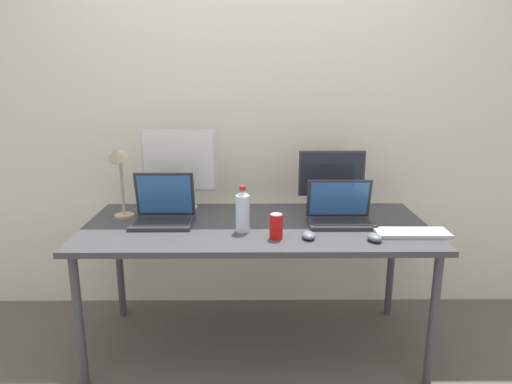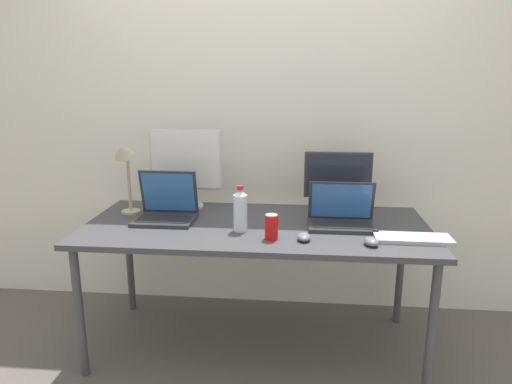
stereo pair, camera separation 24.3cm
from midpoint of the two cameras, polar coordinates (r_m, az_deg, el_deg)
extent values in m
plane|color=#5B5651|center=(2.80, 2.62, -18.61)|extent=(16.00, 16.00, 0.00)
cube|color=silver|center=(2.95, 3.50, 9.98)|extent=(7.00, 0.08, 2.60)
cylinder|color=#424247|center=(2.51, -18.59, -14.19)|extent=(0.04, 0.04, 0.71)
cylinder|color=#424247|center=(2.44, 23.91, -15.61)|extent=(0.04, 0.04, 0.71)
cylinder|color=#424247|center=(3.10, -13.37, -8.23)|extent=(0.04, 0.04, 0.71)
cylinder|color=#424247|center=(3.04, 19.84, -9.17)|extent=(0.04, 0.04, 0.71)
cube|color=#3D3D42|center=(2.48, 2.81, -4.40)|extent=(1.85, 0.82, 0.03)
cylinder|color=silver|center=(2.82, -6.12, -1.72)|extent=(0.19, 0.19, 0.01)
cylinder|color=silver|center=(2.81, -6.15, -0.64)|extent=(0.03, 0.03, 0.10)
cube|color=silver|center=(2.76, -6.28, 3.99)|extent=(0.44, 0.02, 0.36)
cube|color=white|center=(2.74, -6.33, 3.94)|extent=(0.41, 0.01, 0.34)
cylinder|color=#38383D|center=(2.78, 12.49, -2.22)|extent=(0.19, 0.19, 0.01)
cylinder|color=#38383D|center=(2.77, 12.53, -1.40)|extent=(0.03, 0.03, 0.07)
cube|color=#38383D|center=(2.73, 12.72, 2.05)|extent=(0.39, 0.02, 0.27)
cube|color=#232838|center=(2.72, 12.76, 2.00)|extent=(0.37, 0.01, 0.25)
cube|color=#2D2D33|center=(2.54, -8.66, -3.49)|extent=(0.33, 0.25, 0.02)
cube|color=black|center=(2.52, -8.78, -3.37)|extent=(0.29, 0.14, 0.00)
cube|color=#2D2D33|center=(2.60, -8.24, 0.00)|extent=(0.33, 0.06, 0.25)
cube|color=#3366B2|center=(2.60, -8.28, -0.06)|extent=(0.29, 0.05, 0.23)
cube|color=#2D2D33|center=(2.48, 13.44, -4.19)|extent=(0.35, 0.22, 0.02)
cube|color=black|center=(2.46, 13.51, -4.06)|extent=(0.31, 0.12, 0.00)
cube|color=#2D2D33|center=(2.53, 13.34, -1.07)|extent=(0.35, 0.06, 0.22)
cube|color=#3366B2|center=(2.52, 13.35, -1.14)|extent=(0.32, 0.05, 0.19)
cube|color=#B2B2B7|center=(2.40, 21.81, -5.46)|extent=(0.37, 0.15, 0.02)
ellipsoid|color=slate|center=(2.26, 9.10, -5.63)|extent=(0.07, 0.10, 0.04)
ellipsoid|color=slate|center=(2.26, 17.24, -6.00)|extent=(0.08, 0.10, 0.04)
cylinder|color=silver|center=(2.34, 1.00, -2.69)|extent=(0.07, 0.07, 0.19)
cone|color=silver|center=(2.31, 1.01, -0.07)|extent=(0.07, 0.07, 0.03)
cylinder|color=red|center=(2.31, 1.01, 0.54)|extent=(0.03, 0.03, 0.02)
cylinder|color=red|center=(2.24, 5.05, -4.46)|extent=(0.07, 0.07, 0.12)
cylinder|color=silver|center=(2.22, 5.09, -2.92)|extent=(0.06, 0.06, 0.00)
cylinder|color=tan|center=(2.75, -12.94, -2.44)|extent=(0.11, 0.11, 0.01)
cylinder|color=tan|center=(2.70, -13.14, 1.09)|extent=(0.02, 0.02, 0.33)
cone|color=tan|center=(2.61, -13.80, 4.98)|extent=(0.11, 0.12, 0.11)
camera|label=1|loc=(0.12, -87.14, 0.73)|focal=32.00mm
camera|label=2|loc=(0.12, 92.86, -0.73)|focal=32.00mm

